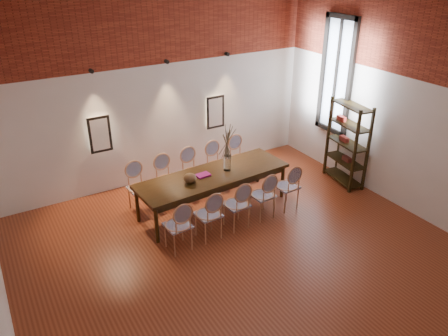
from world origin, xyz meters
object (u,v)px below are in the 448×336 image
dining_table (213,191)px  chair_far_c (193,172)px  chair_near_e (287,186)px  chair_far_b (167,180)px  chair_near_c (236,204)px  shelving_rack (347,143)px  chair_near_d (262,195)px  book (203,175)px  vase (227,163)px  chair_near_a (178,225)px  chair_near_b (208,214)px  chair_far_e (240,158)px  bowl (190,178)px  chair_far_d (218,165)px  chair_far_a (140,188)px

dining_table → chair_far_c: chair_far_c is taller
chair_near_e → chair_far_b: (-1.87, 1.40, 0.00)m
chair_near_c → shelving_rack: (2.94, 0.31, 0.43)m
chair_near_d → shelving_rack: (2.34, 0.27, 0.43)m
shelving_rack → book: bearing=-179.7°
chair_far_c → chair_near_c: bearing=90.0°
chair_near_e → vase: 1.23m
chair_near_a → chair_far_c: bearing=51.9°
chair_near_b → chair_far_e: same height
dining_table → chair_far_e: size_ratio=3.16×
chair_far_b → chair_far_c: same height
chair_near_a → chair_near_d: same height
chair_near_a → chair_far_e: 2.81m
chair_near_d → bowl: chair_near_d is taller
book → dining_table: bearing=-11.0°
chair_near_e → bowl: chair_near_e is taller
chair_near_a → dining_table: bearing=32.5°
vase → book: bearing=177.9°
dining_table → chair_far_b: size_ratio=3.16×
dining_table → vase: (0.32, 0.02, 0.53)m
chair_far_c → chair_far_d: (0.59, 0.04, 0.00)m
vase → book: (-0.51, 0.02, -0.14)m
chair_far_d → chair_near_a: bearing=40.4°
chair_near_d → chair_far_c: bearing=111.4°
chair_near_d → chair_far_a: same height
chair_far_e → vase: 1.23m
chair_near_e → dining_table: bearing=147.5°
vase → chair_near_d: bearing=-66.6°
chair_near_d → chair_far_e: 1.63m
chair_far_b → chair_near_d: bearing=128.1°
vase → chair_far_e: bearing=44.6°
chair_near_a → chair_near_e: 2.37m
chair_far_c → shelving_rack: 3.29m
chair_near_b → chair_near_e: (1.78, 0.11, 0.00)m
chair_far_c → book: 0.79m
dining_table → book: bearing=165.5°
chair_far_a → chair_far_c: same height
shelving_rack → chair_far_a: bearing=174.0°
chair_near_d → shelving_rack: size_ratio=0.52×
dining_table → chair_near_d: size_ratio=3.16×
chair_near_c → vase: size_ratio=3.13×
chair_far_e → dining_table: bearing=32.5°
chair_near_e → shelving_rack: size_ratio=0.52×
chair_near_c → chair_far_e: same height
chair_far_e → shelving_rack: bearing=141.8°
chair_far_a → vase: size_ratio=3.13×
dining_table → chair_far_a: bearing=147.5°
chair_near_b → chair_far_d: 1.92m
chair_far_c → chair_far_a: bearing=0.0°
chair_far_a → chair_far_d: size_ratio=1.00×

